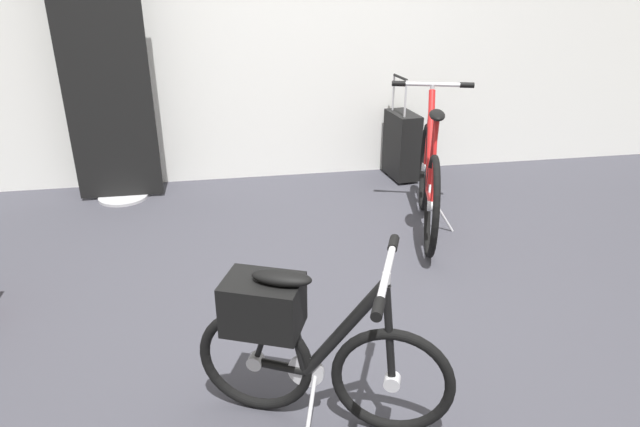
% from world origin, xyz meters
% --- Properties ---
extents(ground_plane, '(7.54, 7.54, 0.00)m').
position_xyz_m(ground_plane, '(0.00, 0.00, 0.00)').
color(ground_plane, '#38383F').
extents(floor_banner_stand, '(0.60, 0.36, 1.85)m').
position_xyz_m(floor_banner_stand, '(-1.28, 1.88, 0.84)').
color(floor_banner_stand, '#B7B7BC').
rests_on(floor_banner_stand, ground_plane).
extents(folding_bike_foreground, '(0.92, 0.57, 0.70)m').
position_xyz_m(folding_bike_foreground, '(-0.26, -0.56, 0.35)').
color(folding_bike_foreground, black).
rests_on(folding_bike_foreground, ground_plane).
extents(display_bike_left, '(0.55, 1.27, 0.92)m').
position_xyz_m(display_bike_left, '(0.79, 0.99, 0.35)').
color(display_bike_left, black).
rests_on(display_bike_left, ground_plane).
extents(rolling_suitcase, '(0.22, 0.38, 0.83)m').
position_xyz_m(rolling_suitcase, '(0.91, 1.95, 0.28)').
color(rolling_suitcase, black).
rests_on(rolling_suitcase, ground_plane).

